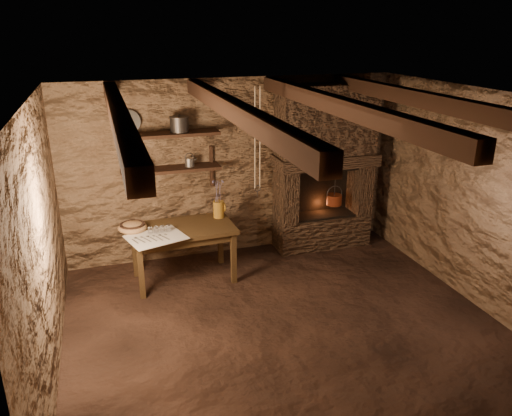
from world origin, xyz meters
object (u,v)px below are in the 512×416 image
object	(u,v)px
red_pot	(334,199)
iron_stockpot	(179,125)
stoneware_jug	(219,202)
wooden_bowl	(133,227)
work_table	(183,251)

from	to	relation	value
red_pot	iron_stockpot	bearing A→B (deg)	176.76
stoneware_jug	wooden_bowl	bearing A→B (deg)	167.84
work_table	stoneware_jug	world-z (taller)	stoneware_jug
wooden_bowl	iron_stockpot	distance (m)	1.38
stoneware_jug	iron_stockpot	distance (m)	1.07
red_pot	wooden_bowl	bearing A→B (deg)	-173.06
stoneware_jug	red_pot	xyz separation A→B (m)	(1.73, 0.22, -0.22)
iron_stockpot	stoneware_jug	bearing A→B (deg)	-40.61
wooden_bowl	work_table	bearing A→B (deg)	-5.88
iron_stockpot	red_pot	xyz separation A→B (m)	(2.12, -0.12, -1.15)
wooden_bowl	red_pot	xyz separation A→B (m)	(2.82, 0.34, -0.05)
wooden_bowl	iron_stockpot	size ratio (longest dim) A/B	1.49
work_table	red_pot	distance (m)	2.29
stoneware_jug	red_pot	world-z (taller)	stoneware_jug
iron_stockpot	work_table	bearing A→B (deg)	-102.45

